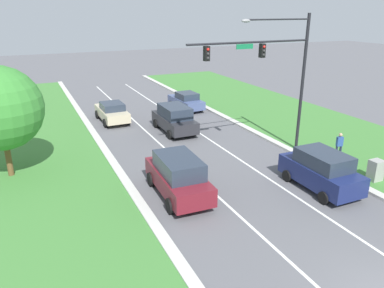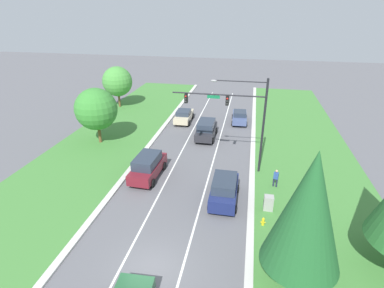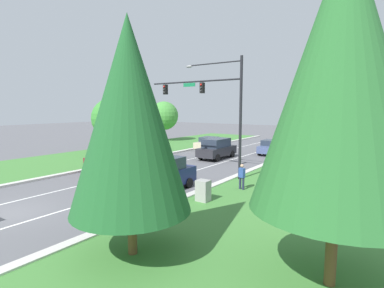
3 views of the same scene
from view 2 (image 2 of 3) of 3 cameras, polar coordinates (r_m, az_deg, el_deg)
name	(u,v)px [view 2 (image 2 of 3)]	position (r m, az deg, el deg)	size (l,w,h in m)	color
ground_plane	(151,270)	(19.18, -7.86, -22.68)	(160.00, 160.00, 0.00)	#5B5B60
curb_strip_right	(249,285)	(18.51, 10.71, -24.88)	(0.50, 90.00, 0.15)	beige
curb_strip_left	(63,255)	(21.28, -23.29, -18.82)	(0.50, 90.00, 0.15)	beige
lane_stripe_inner_left	(122,265)	(19.71, -13.20, -21.56)	(0.14, 81.00, 0.01)	white
lane_stripe_inner_right	(181,275)	(18.80, -2.18, -23.64)	(0.14, 81.00, 0.01)	white
traffic_signal_mast	(238,111)	(26.41, 8.82, 6.19)	(8.18, 0.41, 8.75)	black
navy_suv	(224,189)	(23.76, 6.16, -8.61)	(2.18, 4.53, 2.08)	navy
burgundy_suv	(148,166)	(27.07, -8.43, -4.17)	(2.33, 5.08, 2.13)	maroon
charcoal_suv	(206,129)	(34.92, 2.73, 2.82)	(2.21, 4.93, 2.07)	#28282D
slate_blue_sedan	(240,117)	(40.21, 9.05, 5.17)	(2.17, 4.53, 1.64)	#475684
champagne_sedan	(184,116)	(39.98, -1.56, 5.41)	(2.18, 4.73, 1.66)	beige
utility_cabinet	(268,203)	(23.58, 14.35, -10.90)	(0.70, 0.60, 1.25)	#9E9E99
pedestrian	(276,178)	(26.32, 15.67, -6.20)	(0.43, 0.32, 1.69)	#232842
fire_hydrant	(263,222)	(22.19, 13.37, -14.23)	(0.34, 0.20, 0.70)	gold
conifer_near_right_tree	(308,211)	(16.08, 21.20, -11.76)	(4.12, 4.12, 8.23)	brown
oak_near_left_tree	(117,82)	(46.69, -14.03, 11.48)	(4.39, 4.39, 6.15)	brown
oak_far_left_tree	(96,109)	(34.16, -17.79, 6.33)	(4.56, 4.56, 6.25)	brown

